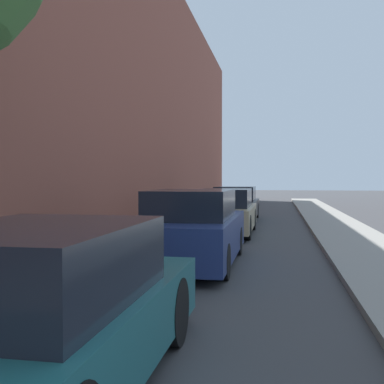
{
  "coord_description": "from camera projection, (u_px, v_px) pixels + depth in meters",
  "views": [
    {
      "loc": [
        0.84,
        2.27,
        1.74
      ],
      "look_at": [
        -0.76,
        10.91,
        1.5
      ],
      "focal_mm": 43.8,
      "sensor_mm": 36.0,
      "label": 1
    }
  ],
  "objects": [
    {
      "name": "sidewalk_right",
      "position": [
        352.0,
        239.0,
        13.17
      ],
      "size": [
        2.0,
        52.0,
        0.12
      ],
      "color": "gray",
      "rests_on": "ground"
    },
    {
      "name": "ground_plane",
      "position": [
        249.0,
        238.0,
        13.7
      ],
      "size": [
        120.0,
        120.0,
        0.0
      ],
      "primitive_type": "plane",
      "color": "#3D3D3F"
    },
    {
      "name": "building_facade_left",
      "position": [
        110.0,
        58.0,
        14.32
      ],
      "size": [
        0.7,
        52.0,
        10.91
      ],
      "color": "brown",
      "rests_on": "ground"
    },
    {
      "name": "parked_car_teal",
      "position": [
        43.0,
        315.0,
        3.71
      ],
      "size": [
        1.72,
        4.14,
        1.39
      ],
      "color": "black",
      "rests_on": "ground"
    },
    {
      "name": "sidewalk_left",
      "position": [
        153.0,
        234.0,
        14.23
      ],
      "size": [
        2.0,
        52.0,
        0.12
      ],
      "color": "gray",
      "rests_on": "ground"
    },
    {
      "name": "parked_car_champagne",
      "position": [
        226.0,
        213.0,
        14.73
      ],
      "size": [
        1.72,
        4.4,
        1.43
      ],
      "color": "black",
      "rests_on": "ground"
    },
    {
      "name": "parked_car_black",
      "position": [
        236.0,
        204.0,
        19.76
      ],
      "size": [
        1.81,
        4.3,
        1.42
      ],
      "color": "black",
      "rests_on": "ground"
    },
    {
      "name": "parked_car_navy",
      "position": [
        193.0,
        230.0,
        9.48
      ],
      "size": [
        1.74,
        4.4,
        1.52
      ],
      "color": "black",
      "rests_on": "ground"
    }
  ]
}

